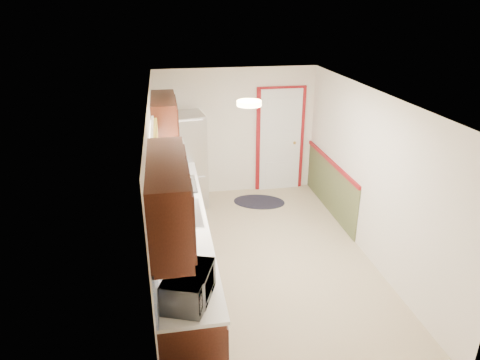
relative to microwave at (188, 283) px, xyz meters
name	(u,v)px	position (x,y,z in m)	size (l,w,h in m)	color
room_shell	(267,183)	(1.20, 1.95, 0.07)	(3.20, 5.20, 2.52)	tan
kitchen_run	(178,227)	(-0.04, 1.66, -0.32)	(0.63, 4.00, 2.20)	#3B170D
back_wall_trim	(291,150)	(2.19, 4.16, -0.24)	(1.12, 2.30, 2.08)	maroon
ceiling_fixture	(249,103)	(0.90, 1.75, 1.23)	(0.30, 0.30, 0.06)	#FFD88C
microwave	(188,283)	(0.00, 0.00, 0.00)	(0.56, 0.31, 0.38)	white
refrigerator	(185,161)	(0.18, 4.00, -0.28)	(0.79, 0.76, 1.71)	#B7B7BC
rug	(259,202)	(1.52, 3.82, -1.12)	(0.96, 0.62, 0.01)	black
cooktop	(178,185)	(0.01, 2.70, -0.18)	(0.55, 0.66, 0.02)	black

